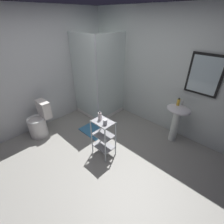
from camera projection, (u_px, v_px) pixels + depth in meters
name	position (u px, v px, depth m)	size (l,w,h in m)	color
ground_plane	(97.00, 161.00, 2.98)	(4.20, 4.20, 0.02)	gray
wall_back	(159.00, 72.00, 3.47)	(4.20, 0.14, 2.50)	silver
wall_left	(36.00, 73.00, 3.43)	(0.10, 4.20, 2.50)	silver
shower_stall	(99.00, 97.00, 4.21)	(0.92, 0.92, 2.00)	white
pedestal_sink	(177.00, 117.00, 3.19)	(0.46, 0.37, 0.81)	white
sink_faucet	(183.00, 102.00, 3.12)	(0.03, 0.03, 0.10)	silver
toilet	(39.00, 122.00, 3.49)	(0.37, 0.49, 0.76)	white
storage_cart	(103.00, 136.00, 2.92)	(0.38, 0.28, 0.74)	silver
hand_soap_bottle	(178.00, 102.00, 3.08)	(0.06, 0.06, 0.15)	gold
lotion_bottle_white	(100.00, 116.00, 2.78)	(0.06, 0.06, 0.16)	white
rinse_cup	(105.00, 122.00, 2.67)	(0.07, 0.07, 0.09)	silver
bath_mat	(93.00, 131.00, 3.73)	(0.60, 0.40, 0.02)	teal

